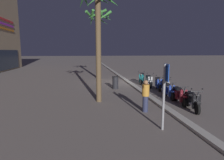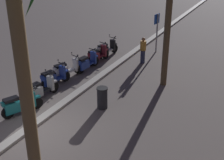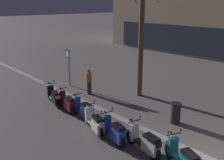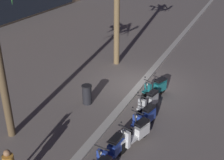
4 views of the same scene
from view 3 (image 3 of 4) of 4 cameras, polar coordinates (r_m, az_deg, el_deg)
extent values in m
cylinder|color=black|center=(14.20, -14.10, -3.50)|extent=(0.53, 0.21, 0.52)
cylinder|color=black|center=(13.05, -12.39, -5.27)|extent=(0.53, 0.21, 0.52)
cube|color=silver|center=(13.64, -13.36, -4.04)|extent=(0.65, 0.40, 0.08)
cube|color=black|center=(13.19, -12.74, -4.34)|extent=(0.73, 0.46, 0.42)
cube|color=black|center=(13.05, -12.81, -3.00)|extent=(0.65, 0.42, 0.12)
cube|color=black|center=(13.94, -13.96, -2.61)|extent=(0.21, 0.36, 0.66)
cube|color=black|center=(14.10, -14.18, -2.39)|extent=(0.35, 0.22, 0.08)
cylinder|color=#333338|center=(13.96, -14.11, -1.94)|extent=(0.29, 0.13, 0.69)
cylinder|color=black|center=(13.79, -14.10, -0.78)|extent=(0.16, 0.56, 0.04)
sphere|color=white|center=(13.93, -14.18, -1.21)|extent=(0.12, 0.12, 0.12)
cube|color=silver|center=(12.83, -12.38, -3.80)|extent=(0.28, 0.25, 0.16)
sphere|color=black|center=(13.67, -15.07, -0.48)|extent=(0.07, 0.07, 0.07)
sphere|color=black|center=(13.80, -13.17, -0.17)|extent=(0.07, 0.07, 0.07)
cylinder|color=black|center=(13.27, -11.66, -4.82)|extent=(0.53, 0.18, 0.52)
cylinder|color=black|center=(12.17, -9.25, -6.77)|extent=(0.53, 0.18, 0.52)
cube|color=maroon|center=(12.74, -10.62, -5.43)|extent=(0.64, 0.37, 0.08)
cube|color=maroon|center=(12.29, -9.73, -5.72)|extent=(0.72, 0.42, 0.43)
cube|color=black|center=(12.15, -9.77, -4.25)|extent=(0.64, 0.39, 0.12)
cube|color=maroon|center=(13.01, -11.42, -3.89)|extent=(0.19, 0.36, 0.66)
cube|color=maroon|center=(13.17, -11.73, -3.65)|extent=(0.34, 0.21, 0.08)
cylinder|color=#333338|center=(13.03, -11.60, -3.17)|extent=(0.29, 0.11, 0.69)
cylinder|color=black|center=(12.85, -11.55, -1.94)|extent=(0.13, 0.56, 0.04)
sphere|color=white|center=(12.98, -11.68, -2.40)|extent=(0.12, 0.12, 0.12)
cube|color=maroon|center=(11.95, -9.18, -5.12)|extent=(0.27, 0.23, 0.16)
cylinder|color=black|center=(12.32, -8.44, -6.43)|extent=(0.53, 0.15, 0.52)
cylinder|color=black|center=(11.30, -5.13, -8.57)|extent=(0.53, 0.15, 0.52)
cube|color=#233D9E|center=(11.82, -7.00, -7.11)|extent=(0.62, 0.33, 0.08)
cube|color=#233D9E|center=(11.40, -5.76, -7.43)|extent=(0.71, 0.38, 0.43)
cube|color=black|center=(11.24, -5.76, -5.85)|extent=(0.63, 0.35, 0.12)
cube|color=#233D9E|center=(12.06, -8.07, -5.45)|extent=(0.17, 0.35, 0.66)
cube|color=#233D9E|center=(12.20, -8.50, -5.18)|extent=(0.33, 0.19, 0.08)
cylinder|color=#333338|center=(12.07, -8.29, -4.67)|extent=(0.29, 0.10, 0.69)
cylinder|color=black|center=(11.89, -8.17, -3.36)|extent=(0.09, 0.56, 0.04)
sphere|color=white|center=(12.02, -8.38, -3.85)|extent=(0.12, 0.12, 0.12)
cube|color=#233D9E|center=(11.07, -4.96, -6.79)|extent=(0.26, 0.22, 0.16)
cylinder|color=black|center=(11.20, -5.56, -8.83)|extent=(0.53, 0.25, 0.52)
cylinder|color=black|center=(10.10, -2.76, -11.88)|extent=(0.53, 0.25, 0.52)
cube|color=white|center=(10.66, -4.35, -9.88)|extent=(0.66, 0.44, 0.08)
cube|color=white|center=(10.20, -3.28, -10.52)|extent=(0.74, 0.50, 0.43)
cube|color=black|center=(10.03, -3.27, -8.81)|extent=(0.66, 0.46, 0.12)
cube|color=white|center=(10.93, -5.26, -7.85)|extent=(0.23, 0.37, 0.66)
cube|color=white|center=(11.08, -5.60, -7.49)|extent=(0.35, 0.25, 0.08)
cylinder|color=#333338|center=(10.93, -5.44, -6.97)|extent=(0.29, 0.15, 0.69)
cylinder|color=black|center=(10.74, -5.33, -5.58)|extent=(0.20, 0.55, 0.04)
sphere|color=white|center=(10.88, -5.50, -6.07)|extent=(0.12, 0.12, 0.12)
cube|color=white|center=(9.84, -2.61, -9.98)|extent=(0.29, 0.26, 0.16)
sphere|color=black|center=(10.60, -6.52, -5.23)|extent=(0.07, 0.07, 0.07)
sphere|color=black|center=(10.75, -4.11, -4.81)|extent=(0.07, 0.07, 0.07)
cylinder|color=black|center=(10.41, -1.66, -10.91)|extent=(0.53, 0.22, 0.52)
cylinder|color=black|center=(9.47, 2.09, -14.03)|extent=(0.53, 0.22, 0.52)
cube|color=#233D9E|center=(9.94, -0.03, -11.98)|extent=(0.65, 0.41, 0.08)
cube|color=#233D9E|center=(9.54, 1.38, -12.54)|extent=(0.73, 0.47, 0.44)
cube|color=black|center=(9.35, 1.46, -10.70)|extent=(0.65, 0.43, 0.12)
cube|color=#233D9E|center=(10.14, -1.18, -9.89)|extent=(0.21, 0.36, 0.66)
cube|color=#233D9E|center=(10.28, -1.67, -9.49)|extent=(0.35, 0.23, 0.08)
cylinder|color=#333338|center=(10.13, -1.41, -8.96)|extent=(0.29, 0.13, 0.69)
cylinder|color=black|center=(9.93, -1.20, -7.48)|extent=(0.17, 0.55, 0.04)
sphere|color=white|center=(10.07, -1.47, -7.99)|extent=(0.12, 0.12, 0.12)
cube|color=#233D9E|center=(9.19, 2.39, -11.95)|extent=(0.28, 0.25, 0.16)
sphere|color=black|center=(9.76, -2.38, -7.18)|extent=(0.07, 0.07, 0.07)
sphere|color=black|center=(9.97, 0.07, -6.61)|extent=(0.07, 0.07, 0.07)
cylinder|color=black|center=(9.78, 4.42, -12.98)|extent=(0.53, 0.19, 0.52)
cylinder|color=black|center=(8.94, 9.83, -16.39)|extent=(0.53, 0.19, 0.52)
cube|color=black|center=(9.35, 6.79, -14.18)|extent=(0.64, 0.38, 0.08)
cube|color=silver|center=(8.98, 8.90, -14.87)|extent=(0.72, 0.43, 0.44)
cube|color=black|center=(8.79, 9.10, -12.98)|extent=(0.64, 0.40, 0.12)
cube|color=silver|center=(9.51, 5.14, -11.91)|extent=(0.19, 0.36, 0.66)
cube|color=silver|center=(9.64, 4.46, -11.49)|extent=(0.34, 0.21, 0.08)
cylinder|color=#333338|center=(9.50, 4.86, -10.93)|extent=(0.29, 0.12, 0.69)
cylinder|color=black|center=(9.29, 5.22, -9.39)|extent=(0.13, 0.56, 0.04)
sphere|color=white|center=(9.43, 4.81, -9.92)|extent=(0.12, 0.12, 0.12)
cube|color=black|center=(8.67, 10.35, -14.29)|extent=(0.27, 0.24, 0.16)
sphere|color=black|center=(9.09, 4.12, -9.15)|extent=(0.07, 0.07, 0.07)
sphere|color=black|center=(9.37, 6.48, -8.39)|extent=(0.07, 0.07, 0.07)
cylinder|color=black|center=(9.19, 13.09, -15.60)|extent=(0.52, 0.30, 0.52)
cube|color=#197075|center=(8.76, 15.27, -17.12)|extent=(0.66, 0.49, 0.08)
cube|color=black|center=(8.18, 17.56, -16.03)|extent=(0.67, 0.51, 0.12)
cube|color=#197075|center=(8.91, 13.86, -14.59)|extent=(0.26, 0.37, 0.66)
cube|color=#197075|center=(9.04, 13.22, -14.05)|extent=(0.36, 0.27, 0.08)
cylinder|color=#333338|center=(8.89, 13.64, -13.53)|extent=(0.29, 0.18, 0.69)
cylinder|color=black|center=(8.68, 14.09, -11.95)|extent=(0.26, 0.53, 0.04)
sphere|color=white|center=(8.82, 13.65, -12.46)|extent=(0.12, 0.12, 0.12)
sphere|color=black|center=(8.48, 12.85, -11.64)|extent=(0.07, 0.07, 0.07)
sphere|color=black|center=(8.73, 15.55, -10.98)|extent=(0.07, 0.07, 0.07)
cylinder|color=#939399|center=(16.10, -9.82, 2.76)|extent=(0.09, 0.09, 2.40)
cube|color=#1947B7|center=(15.88, -10.18, 5.88)|extent=(0.60, 0.12, 0.60)
cube|color=white|center=(15.88, -10.22, 5.87)|extent=(0.33, 0.07, 0.33)
cylinder|color=brown|center=(13.90, 6.67, 8.40)|extent=(0.30, 0.30, 6.10)
cylinder|color=#2D3351|center=(14.70, -5.26, -1.80)|extent=(0.26, 0.26, 0.76)
cylinder|color=gold|center=(14.50, -5.33, 0.64)|extent=(0.34, 0.34, 0.54)
sphere|color=#9E704C|center=(14.40, -5.37, 2.06)|extent=(0.21, 0.21, 0.21)
cylinder|color=#232328|center=(11.53, 14.40, -7.50)|extent=(0.44, 0.44, 0.90)
cylinder|color=black|center=(11.34, 14.58, -5.34)|extent=(0.48, 0.48, 0.06)
camera|label=1|loc=(22.43, -13.01, 10.91)|focal=30.13mm
camera|label=2|loc=(15.64, 66.98, 12.92)|focal=50.54mm
camera|label=4|loc=(16.19, -35.55, 21.05)|focal=47.05mm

